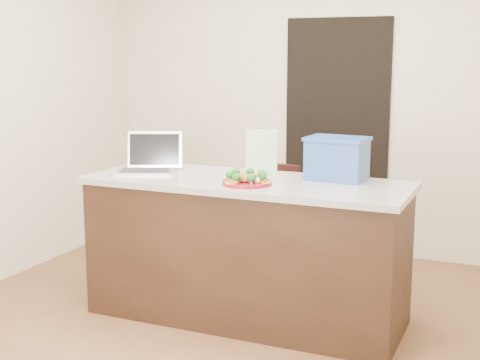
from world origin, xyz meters
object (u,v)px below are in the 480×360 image
at_px(plate, 247,182).
at_px(yogurt_bottle, 257,182).
at_px(napkin, 238,181).
at_px(chair, 273,213).
at_px(island, 246,249).
at_px(laptop, 150,161).
at_px(blue_box, 337,158).

relative_size(plate, yogurt_bottle, 4.31).
xyz_separation_m(napkin, chair, (-0.13, 0.96, -0.43)).
relative_size(island, laptop, 4.66).
distance_m(yogurt_bottle, blue_box, 0.56).
bearing_deg(plate, island, 114.26).
height_order(island, plate, plate).
bearing_deg(blue_box, chair, 140.14).
bearing_deg(island, chair, 99.82).
bearing_deg(island, napkin, -100.09).
xyz_separation_m(napkin, yogurt_bottle, (0.17, -0.09, 0.03)).
relative_size(napkin, blue_box, 0.40).
relative_size(island, plate, 6.75).
bearing_deg(chair, napkin, -74.28).
height_order(laptop, blue_box, blue_box).
xyz_separation_m(napkin, laptop, (-0.70, 0.11, 0.07)).
height_order(plate, napkin, plate).
bearing_deg(chair, yogurt_bottle, -66.31).
relative_size(plate, laptop, 0.69).
relative_size(island, blue_box, 5.27).
relative_size(plate, chair, 0.35).
bearing_deg(island, blue_box, 23.42).
distance_m(island, blue_box, 0.82).
xyz_separation_m(island, laptop, (-0.72, 0.02, 0.53)).
height_order(yogurt_bottle, chair, yogurt_bottle).
height_order(napkin, chair, napkin).
xyz_separation_m(blue_box, chair, (-0.67, 0.64, -0.56)).
bearing_deg(island, plate, -65.74).
bearing_deg(chair, island, -72.35).
distance_m(plate, laptop, 0.80).
xyz_separation_m(plate, laptop, (-0.78, 0.16, 0.06)).
distance_m(plate, napkin, 0.09).
bearing_deg(blue_box, plate, -137.27).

